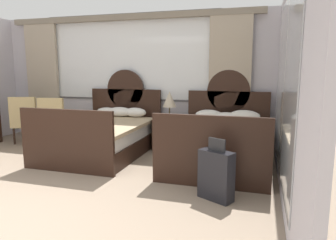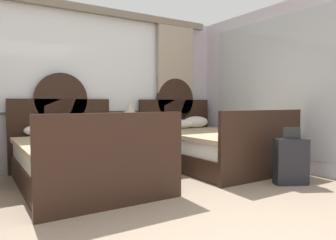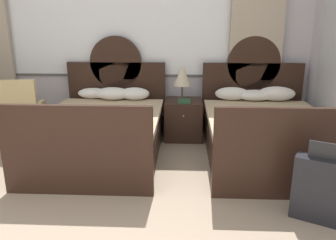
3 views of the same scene
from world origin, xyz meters
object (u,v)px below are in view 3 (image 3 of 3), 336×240
Objects in this scene: bed_near_window at (103,130)px; armchair_by_window_left at (22,110)px; bed_near_mirror at (265,132)px; table_lamp_on_nightstand at (182,76)px; nightstand_between_beds at (183,119)px; suitcase_on_floor at (317,189)px; book_on_nightstand at (184,101)px.

bed_near_window is 2.26× the size of armchair_by_window_left.
bed_near_mirror reaches higher than table_lamp_on_nightstand.
bed_near_window reaches higher than armchair_by_window_left.
table_lamp_on_nightstand is at bearing 145.85° from bed_near_mirror.
suitcase_on_floor is (1.22, -2.21, 0.01)m from nightstand_between_beds.
nightstand_between_beds is at bearing 32.82° from bed_near_window.
armchair_by_window_left is at bearing 153.37° from suitcase_on_floor.
bed_near_window reaches higher than nightstand_between_beds.
table_lamp_on_nightstand is 0.39m from book_on_nightstand.
suitcase_on_floor is (3.56, -1.79, -0.22)m from armchair_by_window_left.
suitcase_on_floor is (1.21, -2.09, -0.31)m from book_on_nightstand.
table_lamp_on_nightstand is (1.06, 0.76, 0.63)m from bed_near_window.
bed_near_window is at bearing 146.94° from suitcase_on_floor.
table_lamp_on_nightstand reaches higher than suitcase_on_floor.
bed_near_mirror is 1.29m from nightstand_between_beds.
armchair_by_window_left is (-3.43, 0.28, 0.18)m from bed_near_mirror.
nightstand_between_beds is 1.15× the size of table_lamp_on_nightstand.
bed_near_mirror is 1.26m from book_on_nightstand.
armchair_by_window_left reaches higher than nightstand_between_beds.
book_on_nightstand is 2.44m from suitcase_on_floor.
nightstand_between_beds is 0.61× the size of armchair_by_window_left.
nightstand_between_beds is (-1.09, 0.70, -0.04)m from bed_near_mirror.
table_lamp_on_nightstand is at bearing 100.97° from book_on_nightstand.
bed_near_mirror reaches higher than suitcase_on_floor.
suitcase_on_floor is at bearing -61.00° from nightstand_between_beds.
armchair_by_window_left is at bearing -168.31° from table_lamp_on_nightstand.
bed_near_window is 1.28m from book_on_nightstand.
bed_near_window is at bearing -147.18° from nightstand_between_beds.
nightstand_between_beds is at bearing 147.43° from bed_near_mirror.
bed_near_mirror is (2.18, 0.01, 0.00)m from bed_near_window.
bed_near_mirror is at bearing -28.36° from book_on_nightstand.
bed_near_window is 1.30m from nightstand_between_beds.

